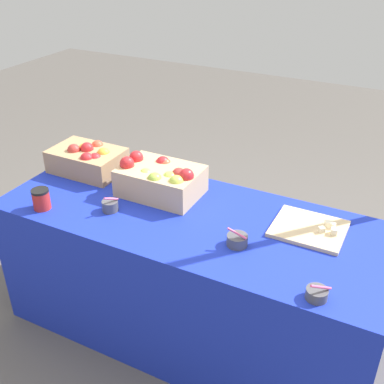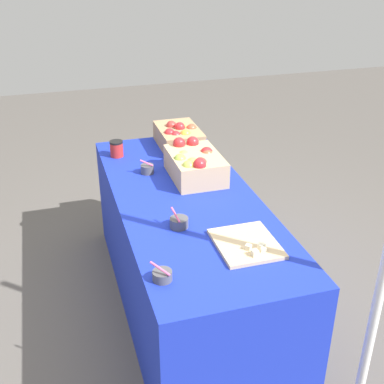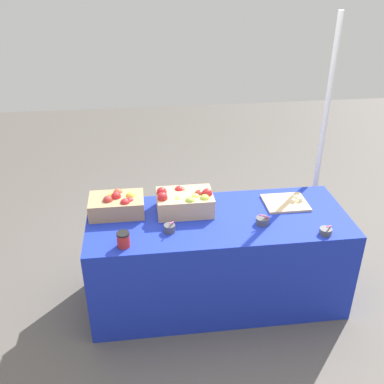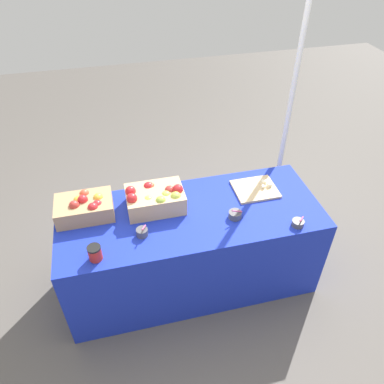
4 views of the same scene
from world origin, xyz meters
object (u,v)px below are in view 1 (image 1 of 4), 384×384
at_px(cutting_board_front, 310,229).
at_px(sample_bowl_mid, 237,240).
at_px(sample_bowl_far, 317,294).
at_px(coffee_cup, 41,199).
at_px(sample_bowl_near, 110,206).
at_px(apple_crate_left, 88,159).
at_px(apple_crate_middle, 161,179).

distance_m(cutting_board_front, sample_bowl_mid, 0.36).
distance_m(cutting_board_front, sample_bowl_far, 0.46).
distance_m(cutting_board_front, coffee_cup, 1.29).
distance_m(sample_bowl_near, sample_bowl_mid, 0.66).
relative_size(apple_crate_left, sample_bowl_mid, 4.04).
bearing_deg(sample_bowl_mid, sample_bowl_far, -24.50).
bearing_deg(apple_crate_middle, sample_bowl_near, -117.80).
xyz_separation_m(sample_bowl_mid, sample_bowl_far, (0.39, -0.18, -0.00)).
bearing_deg(cutting_board_front, coffee_cup, -161.60).
relative_size(sample_bowl_far, coffee_cup, 0.88).
relative_size(sample_bowl_near, sample_bowl_far, 1.03).
height_order(apple_crate_left, coffee_cup, apple_crate_left).
xyz_separation_m(apple_crate_middle, sample_bowl_far, (0.92, -0.42, -0.06)).
xyz_separation_m(apple_crate_left, coffee_cup, (0.05, -0.43, -0.02)).
relative_size(apple_crate_left, cutting_board_front, 1.23).
bearing_deg(apple_crate_middle, apple_crate_left, 175.70).
relative_size(cutting_board_front, sample_bowl_far, 3.52).
bearing_deg(cutting_board_front, apple_crate_left, 179.02).
height_order(apple_crate_middle, coffee_cup, apple_crate_middle).
xyz_separation_m(apple_crate_left, sample_bowl_mid, (1.02, -0.28, -0.05)).
bearing_deg(coffee_cup, apple_crate_left, 96.28).
bearing_deg(sample_bowl_far, coffee_cup, 178.84).
bearing_deg(sample_bowl_far, cutting_board_front, 107.95).
xyz_separation_m(sample_bowl_mid, coffee_cup, (-0.97, -0.15, 0.03)).
bearing_deg(sample_bowl_far, sample_bowl_near, 171.28).
bearing_deg(sample_bowl_near, cutting_board_front, 16.66).
distance_m(sample_bowl_near, sample_bowl_far, 1.07).
relative_size(apple_crate_left, sample_bowl_far, 4.32).
height_order(cutting_board_front, sample_bowl_mid, sample_bowl_mid).
bearing_deg(apple_crate_left, cutting_board_front, -0.98).
bearing_deg(sample_bowl_mid, coffee_cup, -171.10).
xyz_separation_m(apple_crate_middle, sample_bowl_mid, (0.52, -0.24, -0.06)).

